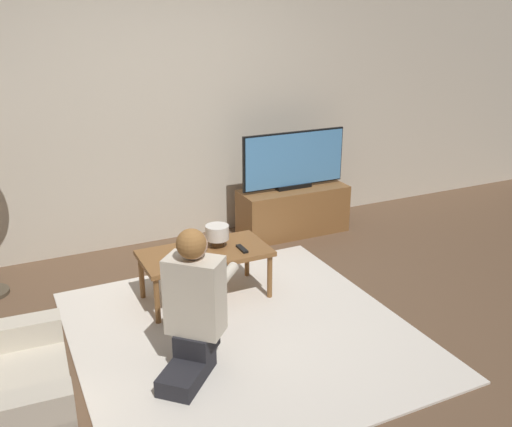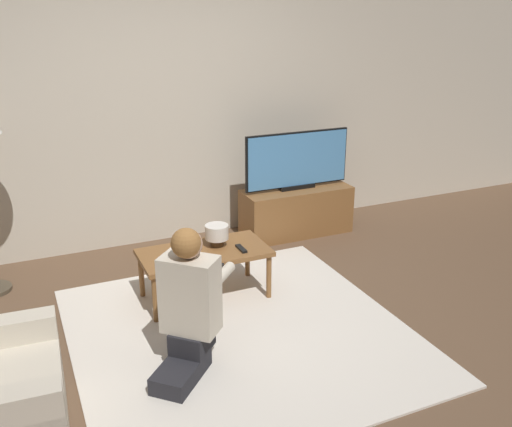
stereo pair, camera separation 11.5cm
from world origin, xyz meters
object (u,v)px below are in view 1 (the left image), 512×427
object	(u,v)px
coffee_table	(205,256)
table_lamp	(217,234)
person_kneeling	(194,303)
tv	(294,160)

from	to	relation	value
coffee_table	table_lamp	world-z (taller)	table_lamp
person_kneeling	table_lamp	world-z (taller)	person_kneeling
tv	coffee_table	xyz separation A→B (m)	(-1.28, -0.92, -0.39)
coffee_table	table_lamp	size ratio (longest dim) A/B	5.40
person_kneeling	coffee_table	bearing A→B (deg)	-71.11
tv	table_lamp	size ratio (longest dim) A/B	5.98
coffee_table	person_kneeling	xyz separation A→B (m)	(-0.38, -0.83, 0.10)
coffee_table	person_kneeling	bearing A→B (deg)	-114.67
tv	coffee_table	world-z (taller)	tv
person_kneeling	table_lamp	xyz separation A→B (m)	(0.50, 0.87, 0.04)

